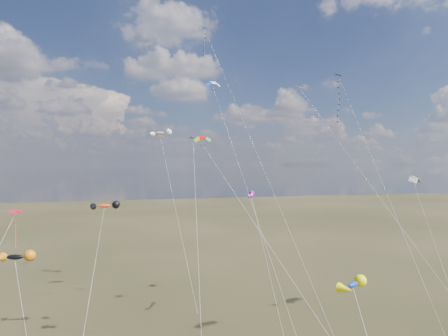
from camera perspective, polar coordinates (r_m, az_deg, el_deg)
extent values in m
cube|color=black|center=(58.29, 16.03, 12.64)|extent=(1.24, 1.23, 0.37)
cylinder|color=silver|center=(50.65, 22.32, -3.56)|extent=(2.38, 17.36, 31.70)
cube|color=#0E1E4C|center=(69.92, -2.84, 19.37)|extent=(1.22, 1.20, 0.43)
cylinder|color=silver|center=(54.18, 4.70, 2.20)|extent=(8.27, 27.47, 42.05)
cube|color=black|center=(44.10, -4.44, 4.27)|extent=(0.99, 1.01, 0.28)
cylinder|color=silver|center=(38.43, -3.75, -11.88)|extent=(1.69, 12.86, 22.32)
cube|color=maroon|center=(46.16, -27.62, -5.55)|extent=(1.50, 1.47, 0.37)
cube|color=#D26401|center=(52.07, 10.72, 11.29)|extent=(0.99, 0.97, 0.26)
cylinder|color=silver|center=(44.90, 22.62, -5.69)|extent=(9.88, 21.60, 29.18)
cylinder|color=silver|center=(48.06, 3.87, -4.11)|extent=(4.14, 20.21, 31.11)
cylinder|color=silver|center=(54.56, 28.48, -10.70)|extent=(1.16, 9.46, 17.73)
cylinder|color=silver|center=(37.43, 7.85, -12.33)|extent=(11.16, 13.46, 22.18)
ellipsoid|color=black|center=(44.78, -27.71, -11.20)|extent=(3.32, 1.80, 1.27)
cylinder|color=silver|center=(43.47, -26.67, -18.64)|extent=(2.62, 5.16, 10.36)
ellipsoid|color=#EC4317|center=(47.84, -16.74, -5.19)|extent=(3.02, 1.41, 1.04)
cylinder|color=silver|center=(43.40, -18.43, -15.65)|extent=(2.34, 11.90, 14.69)
ellipsoid|color=white|center=(50.28, 3.97, -3.81)|extent=(1.64, 2.69, 0.80)
cylinder|color=silver|center=(47.31, 6.27, -13.68)|extent=(0.60, 9.36, 15.64)
ellipsoid|color=red|center=(66.43, -9.16, 4.94)|extent=(3.55, 2.55, 1.28)
cylinder|color=silver|center=(59.13, -6.79, -6.43)|extent=(3.09, 15.61, 24.59)
cube|color=#332316|center=(54.83, -3.73, -20.17)|extent=(0.10, 0.10, 0.12)
ellipsoid|color=#0E30AF|center=(28.71, 17.96, -15.56)|extent=(2.35, 1.82, 0.91)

